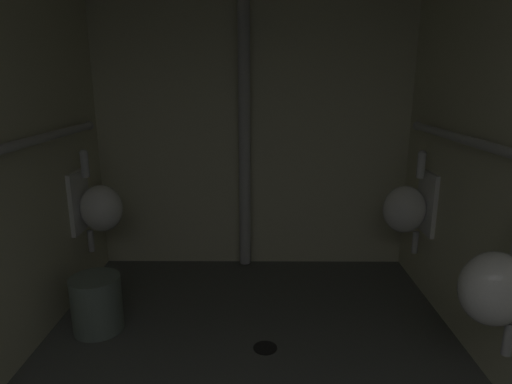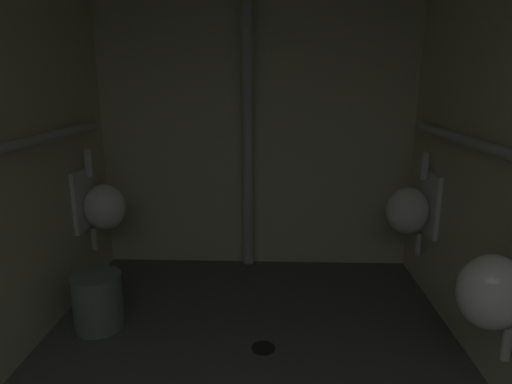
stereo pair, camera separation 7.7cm
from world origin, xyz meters
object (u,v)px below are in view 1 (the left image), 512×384
at_px(urinal_right_mid, 499,286).
at_px(standpipe_back_wall, 244,123).
at_px(urinal_right_far, 408,208).
at_px(urinal_left_mid, 98,207).
at_px(waste_bin, 97,304).
at_px(floor_drain, 265,348).

xyz_separation_m(urinal_right_mid, standpipe_back_wall, (-1.17, 1.64, 0.55)).
bearing_deg(urinal_right_far, urinal_right_mid, -90.00).
relative_size(urinal_right_mid, urinal_right_far, 1.00).
xyz_separation_m(urinal_left_mid, urinal_right_mid, (2.21, -1.22, 0.00)).
bearing_deg(urinal_right_mid, waste_bin, 162.00).
relative_size(urinal_left_mid, standpipe_back_wall, 0.32).
bearing_deg(waste_bin, urinal_left_mid, 104.91).
relative_size(urinal_right_mid, standpipe_back_wall, 0.32).
height_order(urinal_left_mid, urinal_right_far, same).
relative_size(urinal_left_mid, waste_bin, 2.15).
bearing_deg(urinal_right_mid, floor_drain, 155.08).
bearing_deg(floor_drain, waste_bin, 169.34).
height_order(urinal_right_far, floor_drain, urinal_right_far).
bearing_deg(urinal_left_mid, urinal_right_far, -0.33).
height_order(urinal_right_mid, floor_drain, urinal_right_mid).
bearing_deg(urinal_right_mid, urinal_right_far, 90.00).
bearing_deg(urinal_right_far, floor_drain, -144.12).
xyz_separation_m(floor_drain, waste_bin, (-1.04, 0.20, 0.17)).
xyz_separation_m(urinal_right_mid, waste_bin, (-2.06, 0.67, -0.46)).
relative_size(standpipe_back_wall, waste_bin, 6.64).
bearing_deg(floor_drain, urinal_right_far, 35.88).
xyz_separation_m(urinal_right_far, floor_drain, (-1.02, -0.74, -0.63)).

